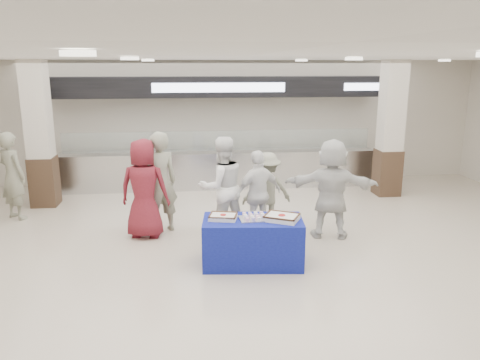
{
  "coord_description": "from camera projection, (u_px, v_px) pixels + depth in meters",
  "views": [
    {
      "loc": [
        -0.78,
        -6.36,
        3.1
      ],
      "look_at": [
        0.12,
        1.6,
        1.11
      ],
      "focal_mm": 35.0,
      "sensor_mm": 36.0,
      "label": 1
    }
  ],
  "objects": [
    {
      "name": "ground",
      "position": [
        244.0,
        278.0,
        6.97
      ],
      "size": [
        14.0,
        14.0,
        0.0
      ],
      "primitive_type": "plane",
      "color": "beige",
      "rests_on": "ground"
    },
    {
      "name": "serving_line",
      "position": [
        219.0,
        142.0,
        11.89
      ],
      "size": [
        8.7,
        0.85,
        2.8
      ],
      "color": "silver",
      "rests_on": "ground"
    },
    {
      "name": "column_left",
      "position": [
        40.0,
        138.0,
        10.22
      ],
      "size": [
        0.55,
        0.55,
        3.2
      ],
      "color": "#352418",
      "rests_on": "ground"
    },
    {
      "name": "column_right",
      "position": [
        390.0,
        132.0,
        11.08
      ],
      "size": [
        0.55,
        0.55,
        3.2
      ],
      "color": "#352418",
      "rests_on": "ground"
    },
    {
      "name": "display_table",
      "position": [
        253.0,
        242.0,
        7.37
      ],
      "size": [
        1.62,
        0.93,
        0.75
      ],
      "primitive_type": "cube",
      "rotation": [
        0.0,
        0.0,
        -0.1
      ],
      "color": "navy",
      "rests_on": "ground"
    },
    {
      "name": "sheet_cake_left",
      "position": [
        223.0,
        216.0,
        7.28
      ],
      "size": [
        0.48,
        0.41,
        0.09
      ],
      "color": "white",
      "rests_on": "display_table"
    },
    {
      "name": "sheet_cake_right",
      "position": [
        282.0,
        217.0,
        7.22
      ],
      "size": [
        0.62,
        0.57,
        0.1
      ],
      "color": "white",
      "rests_on": "display_table"
    },
    {
      "name": "cupcake_tray",
      "position": [
        254.0,
        217.0,
        7.27
      ],
      "size": [
        0.48,
        0.37,
        0.07
      ],
      "color": "#A6A6AB",
      "rests_on": "display_table"
    },
    {
      "name": "civilian_maroon",
      "position": [
        144.0,
        189.0,
        8.44
      ],
      "size": [
        0.99,
        0.74,
        1.82
      ],
      "primitive_type": "imported",
      "rotation": [
        0.0,
        0.0,
        2.95
      ],
      "color": "maroon",
      "rests_on": "ground"
    },
    {
      "name": "soldier_a",
      "position": [
        159.0,
        182.0,
        8.7
      ],
      "size": [
        0.82,
        0.69,
        1.91
      ],
      "primitive_type": "imported",
      "rotation": [
        0.0,
        0.0,
        3.53
      ],
      "color": "gray",
      "rests_on": "ground"
    },
    {
      "name": "chef_tall",
      "position": [
        222.0,
        187.0,
        8.53
      ],
      "size": [
        1.07,
        0.95,
        1.85
      ],
      "primitive_type": "imported",
      "rotation": [
        0.0,
        0.0,
        3.47
      ],
      "color": "white",
      "rests_on": "ground"
    },
    {
      "name": "chef_short",
      "position": [
        258.0,
        194.0,
        8.5
      ],
      "size": [
        1.02,
        0.74,
        1.61
      ],
      "primitive_type": "imported",
      "rotation": [
        0.0,
        0.0,
        3.55
      ],
      "color": "white",
      "rests_on": "ground"
    },
    {
      "name": "soldier_b",
      "position": [
        267.0,
        190.0,
        8.99
      ],
      "size": [
        0.99,
        0.62,
        1.48
      ],
      "primitive_type": "imported",
      "rotation": [
        0.0,
        0.0,
        3.22
      ],
      "color": "gray",
      "rests_on": "ground"
    },
    {
      "name": "civilian_white",
      "position": [
        331.0,
        189.0,
        8.43
      ],
      "size": [
        1.78,
        0.93,
        1.83
      ],
      "primitive_type": "imported",
      "rotation": [
        0.0,
        0.0,
        2.9
      ],
      "color": "silver",
      "rests_on": "ground"
    },
    {
      "name": "soldier_bg",
      "position": [
        13.0,
        176.0,
        9.47
      ],
      "size": [
        0.78,
        0.74,
        1.8
      ],
      "primitive_type": "imported",
      "rotation": [
        0.0,
        0.0,
        2.5
      ],
      "color": "gray",
      "rests_on": "ground"
    }
  ]
}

